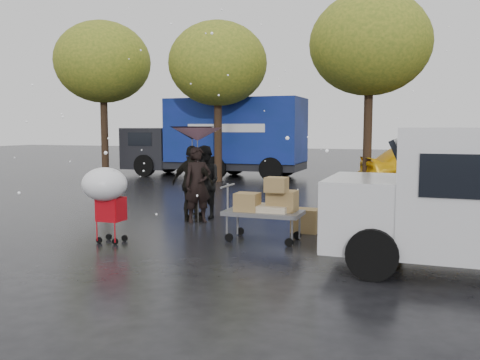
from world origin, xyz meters
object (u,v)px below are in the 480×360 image
(person_pink, at_px, (198,185))
(blue_truck, at_px, (219,138))
(shopping_cart, at_px, (106,188))
(yellow_taxi, at_px, (424,166))
(person_black, at_px, (193,184))
(vendor_cart, at_px, (267,204))

(person_pink, bearing_deg, blue_truck, 68.16)
(shopping_cart, height_order, yellow_taxi, yellow_taxi)
(person_black, xyz_separation_m, blue_truck, (-3.68, 10.54, 0.86))
(person_black, distance_m, yellow_taxi, 10.74)
(person_pink, relative_size, person_black, 0.98)
(person_black, height_order, shopping_cart, person_black)
(person_pink, bearing_deg, person_black, 113.70)
(person_black, distance_m, shopping_cart, 2.78)
(person_black, height_order, yellow_taxi, person_black)
(person_pink, height_order, person_black, person_black)
(yellow_taxi, bearing_deg, person_black, 127.18)
(person_pink, height_order, yellow_taxi, person_pink)
(vendor_cart, distance_m, yellow_taxi, 11.25)
(person_black, bearing_deg, yellow_taxi, -118.50)
(shopping_cart, relative_size, yellow_taxi, 0.31)
(vendor_cart, bearing_deg, person_pink, 147.19)
(person_pink, bearing_deg, shopping_cart, -146.18)
(person_black, bearing_deg, blue_truck, -70.85)
(person_black, bearing_deg, vendor_cart, 147.65)
(person_pink, xyz_separation_m, shopping_cart, (-0.68, -2.65, 0.18))
(person_pink, relative_size, yellow_taxi, 0.38)
(person_black, xyz_separation_m, yellow_taxi, (5.11, 9.45, -0.10))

